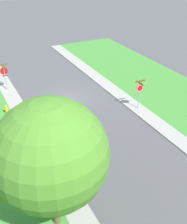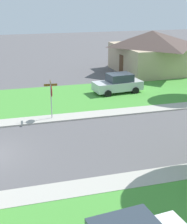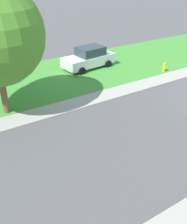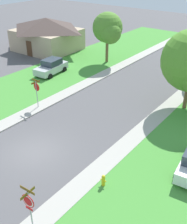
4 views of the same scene
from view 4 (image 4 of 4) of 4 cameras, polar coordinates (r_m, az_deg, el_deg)
name	(u,v)px [view 4 (image 4 of 4)]	position (r m, az deg, el deg)	size (l,w,h in m)	color
ground_plane	(35,152)	(20.20, -11.85, -7.96)	(120.00, 120.00, 0.00)	#565456
sidewalk_east	(169,106)	(26.32, 15.22, 1.10)	(1.40, 56.00, 0.10)	#ADA89E
sidewalk_west	(88,82)	(30.56, -1.06, 6.17)	(1.40, 56.00, 0.10)	#ADA89E
lawn_west	(57,73)	(33.48, -7.45, 8.01)	(8.00, 56.00, 0.08)	#479338
stop_sign_near_corner	(29,203)	(14.06, -13.14, -17.79)	(0.92, 0.92, 2.77)	#9E9EA3
stop_sign_far_corner	(37,89)	(24.99, -11.62, 4.71)	(0.92, 0.92, 2.77)	#9E9EA3
car_silver_kerbside_mid	(51,67)	(33.02, -8.66, 9.17)	(2.37, 4.46, 1.76)	silver
tree_corner_large	(108,29)	(35.42, 3.05, 16.65)	(3.98, 3.71, 6.32)	brown
house_left_setback	(47,34)	(42.03, -9.55, 15.57)	(9.27, 8.11, 4.60)	tan
fire_hydrant	(103,180)	(16.93, 2.04, -13.87)	(0.38, 0.22, 0.83)	gold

